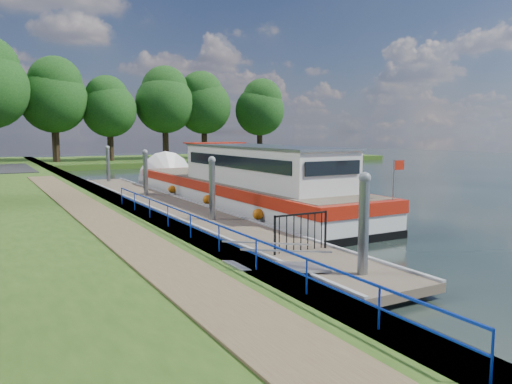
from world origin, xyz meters
TOP-DOWN VIEW (x-y plane):
  - ground at (0.00, 0.00)m, footprint 160.00×160.00m
  - bank_edge at (-2.55, 15.00)m, footprint 1.10×90.00m
  - far_bank at (12.00, 52.00)m, footprint 60.00×18.00m
  - footpath at (-4.40, 8.00)m, footprint 1.60×40.00m
  - blue_fence at (-2.75, 3.00)m, footprint 0.04×18.04m
  - pontoon at (0.00, 13.00)m, footprint 2.50×30.00m
  - mooring_piles at (0.00, 13.00)m, footprint 0.30×27.30m
  - gangway at (-1.85, 0.50)m, footprint 2.58×1.00m
  - gate_panel at (-0.00, 2.20)m, footprint 1.85×0.05m
  - barge at (3.60, 13.79)m, footprint 4.36×21.15m
  - horizon_trees at (-1.61, 48.68)m, footprint 54.38×10.03m

SIDE VIEW (x-z plane):
  - ground at x=0.00m, z-range 0.00..0.00m
  - pontoon at x=0.00m, z-range -0.10..0.46m
  - far_bank at x=12.00m, z-range 0.00..0.60m
  - bank_edge at x=-2.55m, z-range 0.00..0.78m
  - gangway at x=-1.85m, z-range 0.16..1.09m
  - footpath at x=-4.40m, z-range 0.78..0.83m
  - barge at x=3.60m, z-range -1.30..3.48m
  - gate_panel at x=0.00m, z-range 0.57..1.72m
  - mooring_piles at x=0.00m, z-range -0.50..3.05m
  - blue_fence at x=-2.75m, z-range 0.95..1.67m
  - horizon_trees at x=-1.61m, z-range 1.51..14.38m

